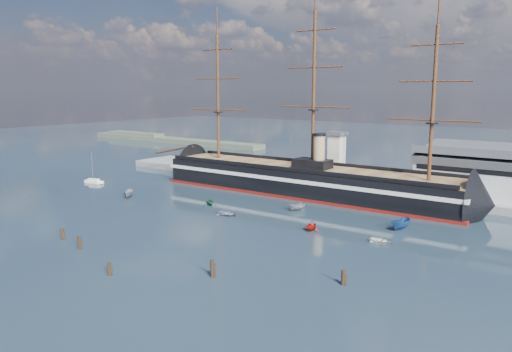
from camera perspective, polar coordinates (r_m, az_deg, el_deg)
The scene contains 18 objects.
ground at distance 125.20m, azimuth 0.87°, elevation -3.67°, with size 600.00×600.00×0.00m, color #152632.
quay at distance 151.00m, azimuth 11.95°, elevation -1.52°, with size 180.00×18.00×2.00m, color slate.
quay_tower at distance 149.70m, azimuth 9.17°, elevation 2.26°, with size 5.00×5.00×15.00m.
shoreline at distance 287.16m, azimuth -10.89°, elevation 4.22°, with size 120.00×10.00×4.00m.
warship at distance 141.49m, azimuth 5.10°, elevation -0.44°, with size 112.99×17.50×53.94m.
sailboat at distance 165.58m, azimuth -18.03°, elevation -0.56°, with size 6.61×2.94×10.21m.
motorboat_a at distance 141.48m, azimuth -14.35°, elevation -2.39°, with size 6.58×2.41×2.63m, color gray.
motorboat_b at distance 117.81m, azimuth -3.28°, elevation -4.57°, with size 3.30×1.32×1.54m, color gray.
motorboat_c at distance 123.14m, azimuth 4.73°, elevation -3.94°, with size 5.34×1.96×2.13m, color slate.
motorboat_d at distance 128.69m, azimuth -5.32°, elevation -3.34°, with size 6.07×2.63×2.23m, color #184C2A.
motorboat_e at distance 100.66m, azimuth 14.04°, elevation -7.42°, with size 2.81×1.12×1.31m, color silver.
motorboat_f at distance 110.91m, azimuth 16.19°, elevation -5.89°, with size 7.05×2.59×2.82m, color navy.
motorboat_g at distance 106.54m, azimuth 6.34°, elevation -6.20°, with size 6.55×2.84×2.40m, color #A4150D.
piling_near_left at distance 106.76m, azimuth -21.22°, elevation -6.80°, with size 0.64×0.64×3.02m, color black.
piling_near_mid at distance 84.88m, azimuth -16.39°, elevation -10.85°, with size 0.64×0.64×2.82m, color black.
piling_near_right at distance 81.19m, azimuth -5.01°, elevation -11.44°, with size 0.64×0.64×3.62m, color black.
piling_far_right at distance 79.02m, azimuth 9.91°, elevation -12.18°, with size 0.64×0.64×3.13m, color black.
piling_extra at distance 99.64m, azimuth -19.52°, elevation -7.89°, with size 0.64×0.64×3.32m, color black.
Camera 1 is at (70.48, -59.14, 29.67)m, focal length 35.00 mm.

